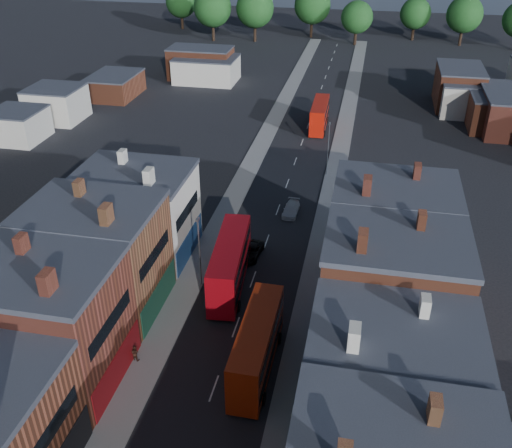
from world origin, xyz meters
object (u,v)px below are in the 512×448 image
at_px(car_3, 291,209).
at_px(car_2, 251,251).
at_px(ped_1, 135,353).
at_px(bus_2, 319,115).
at_px(bus_0, 230,264).
at_px(bus_1, 257,345).

bearing_deg(car_3, car_2, -103.52).
bearing_deg(ped_1, car_2, -96.84).
bearing_deg(bus_2, car_2, -95.29).
relative_size(bus_0, bus_2, 1.15).
relative_size(bus_2, car_3, 2.41).
distance_m(bus_1, car_2, 18.09).
bearing_deg(car_3, bus_0, -100.97).
height_order(bus_1, ped_1, bus_1).
height_order(bus_0, ped_1, bus_0).
bearing_deg(bus_1, car_2, 104.04).
xyz_separation_m(bus_0, bus_2, (4.13, 48.67, -0.33)).
relative_size(bus_0, ped_1, 8.01).
bearing_deg(car_2, bus_0, -92.82).
xyz_separation_m(bus_2, car_2, (-3.22, -42.57, -1.89)).
xyz_separation_m(bus_1, bus_2, (-1.06, 60.02, -0.17)).
distance_m(bus_1, car_3, 28.40).
bearing_deg(bus_0, car_3, 71.90).
height_order(bus_2, car_2, bus_2).
relative_size(car_3, ped_1, 2.89).
bearing_deg(bus_0, car_2, 76.57).
bearing_deg(ped_1, car_3, -95.53).
distance_m(bus_1, ped_1, 10.99).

